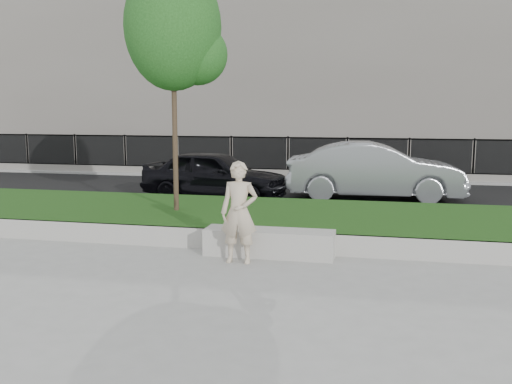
% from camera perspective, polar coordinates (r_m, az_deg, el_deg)
% --- Properties ---
extents(ground, '(90.00, 90.00, 0.00)m').
position_cam_1_polar(ground, '(9.92, -4.67, -7.23)').
color(ground, gray).
rests_on(ground, ground).
extents(grass_bank, '(34.00, 4.00, 0.40)m').
position_cam_1_polar(grass_bank, '(12.69, -0.70, -2.81)').
color(grass_bank, '#14340D').
rests_on(grass_bank, ground).
extents(grass_kerb, '(34.00, 0.08, 0.40)m').
position_cam_1_polar(grass_kerb, '(10.84, -3.06, -4.77)').
color(grass_kerb, '#ABA9A0').
rests_on(grass_kerb, ground).
extents(street, '(34.00, 7.00, 0.04)m').
position_cam_1_polar(street, '(18.05, 3.28, -0.05)').
color(street, black).
rests_on(street, ground).
extents(far_pavement, '(34.00, 3.00, 0.12)m').
position_cam_1_polar(far_pavement, '(22.46, 5.12, 1.70)').
color(far_pavement, gray).
rests_on(far_pavement, ground).
extents(iron_fence, '(32.00, 0.30, 1.50)m').
position_cam_1_polar(iron_fence, '(21.42, 4.79, 2.68)').
color(iron_fence, slate).
rests_on(iron_fence, far_pavement).
extents(building_facade, '(34.00, 10.00, 10.00)m').
position_cam_1_polar(building_facade, '(29.35, 7.05, 12.90)').
color(building_facade, slate).
rests_on(building_facade, ground).
extents(stone_bench, '(2.36, 0.59, 0.48)m').
position_cam_1_polar(stone_bench, '(10.40, 1.34, -5.09)').
color(stone_bench, '#ABA9A0').
rests_on(stone_bench, ground).
extents(man, '(0.66, 0.45, 1.77)m').
position_cam_1_polar(man, '(9.83, -1.70, -2.05)').
color(man, beige).
rests_on(man, ground).
extents(book, '(0.26, 0.24, 0.02)m').
position_cam_1_polar(book, '(10.28, -0.80, -3.80)').
color(book, white).
rests_on(book, stone_bench).
extents(young_tree, '(2.18, 2.09, 5.34)m').
position_cam_1_polar(young_tree, '(12.82, -7.93, 15.58)').
color(young_tree, '#38281C').
rests_on(young_tree, grass_bank).
extents(car_dark, '(4.38, 2.18, 1.43)m').
position_cam_1_polar(car_dark, '(16.48, -4.17, 1.73)').
color(car_dark, black).
rests_on(car_dark, street).
extents(car_silver, '(5.12, 2.09, 1.65)m').
position_cam_1_polar(car_silver, '(16.83, 11.76, 2.08)').
color(car_silver, gray).
rests_on(car_silver, street).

